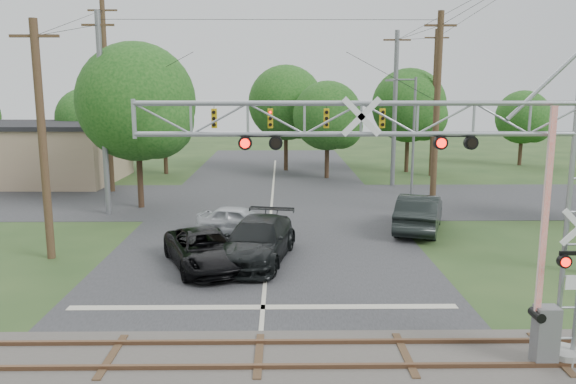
{
  "coord_description": "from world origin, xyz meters",
  "views": [
    {
      "loc": [
        0.63,
        -12.22,
        7.17
      ],
      "look_at": [
        0.86,
        7.5,
        3.57
      ],
      "focal_mm": 35.0,
      "sensor_mm": 36.0,
      "label": 1
    }
  ],
  "objects_px": {
    "crossing_gantry": "(445,185)",
    "pickup_black": "(204,249)",
    "car_dark": "(258,241)",
    "streetlight": "(411,130)",
    "traffic_signal_span": "(287,116)",
    "sedan_silver": "(239,220)"
  },
  "relations": [
    {
      "from": "crossing_gantry",
      "to": "pickup_black",
      "type": "distance_m",
      "value": 11.72
    },
    {
      "from": "pickup_black",
      "to": "car_dark",
      "type": "bearing_deg",
      "value": 0.2
    },
    {
      "from": "crossing_gantry",
      "to": "streetlight",
      "type": "bearing_deg",
      "value": 78.99
    },
    {
      "from": "crossing_gantry",
      "to": "traffic_signal_span",
      "type": "relative_size",
      "value": 0.61
    },
    {
      "from": "sedan_silver",
      "to": "streetlight",
      "type": "xyz_separation_m",
      "value": [
        11.01,
        10.71,
        3.77
      ]
    },
    {
      "from": "crossing_gantry",
      "to": "streetlight",
      "type": "relative_size",
      "value": 1.47
    },
    {
      "from": "sedan_silver",
      "to": "streetlight",
      "type": "bearing_deg",
      "value": -29.82
    },
    {
      "from": "pickup_black",
      "to": "car_dark",
      "type": "distance_m",
      "value": 2.3
    },
    {
      "from": "crossing_gantry",
      "to": "streetlight",
      "type": "xyz_separation_m",
      "value": [
        4.73,
        24.33,
        -0.32
      ]
    },
    {
      "from": "sedan_silver",
      "to": "streetlight",
      "type": "distance_m",
      "value": 15.81
    },
    {
      "from": "crossing_gantry",
      "to": "sedan_silver",
      "type": "height_order",
      "value": "crossing_gantry"
    },
    {
      "from": "crossing_gantry",
      "to": "streetlight",
      "type": "distance_m",
      "value": 24.78
    },
    {
      "from": "pickup_black",
      "to": "streetlight",
      "type": "bearing_deg",
      "value": 31.59
    },
    {
      "from": "pickup_black",
      "to": "sedan_silver",
      "type": "height_order",
      "value": "pickup_black"
    },
    {
      "from": "traffic_signal_span",
      "to": "car_dark",
      "type": "distance_m",
      "value": 10.53
    },
    {
      "from": "traffic_signal_span",
      "to": "car_dark",
      "type": "relative_size",
      "value": 3.13
    },
    {
      "from": "crossing_gantry",
      "to": "pickup_black",
      "type": "bearing_deg",
      "value": 131.43
    },
    {
      "from": "car_dark",
      "to": "sedan_silver",
      "type": "height_order",
      "value": "car_dark"
    },
    {
      "from": "pickup_black",
      "to": "streetlight",
      "type": "xyz_separation_m",
      "value": [
        12.01,
        16.08,
        3.73
      ]
    },
    {
      "from": "streetlight",
      "to": "sedan_silver",
      "type": "bearing_deg",
      "value": -135.79
    },
    {
      "from": "car_dark",
      "to": "sedan_silver",
      "type": "xyz_separation_m",
      "value": [
        -1.13,
        4.51,
        -0.18
      ]
    },
    {
      "from": "car_dark",
      "to": "streetlight",
      "type": "xyz_separation_m",
      "value": [
        9.88,
        15.22,
        3.59
      ]
    }
  ]
}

